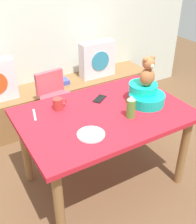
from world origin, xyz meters
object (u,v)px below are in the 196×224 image
Objects in this scene: pillow_floral_right at (97,59)px; cell_phone at (100,99)px; highchair at (56,100)px; ketchup_bottle at (131,107)px; teddy_bear at (148,72)px; dinner_plate_near at (91,134)px; dining_table at (104,123)px; coffee_mug at (58,104)px; infant_seat_teal at (145,95)px; book_stack at (60,82)px.

pillow_floral_right is 1.13m from cell_phone.
ketchup_bottle is at bearing -75.52° from highchair.
teddy_bear is at bearing -59.23° from highchair.
cell_phone is (0.32, 0.42, -0.00)m from dinner_plate_near.
coffee_mug reaches higher than dining_table.
dinner_plate_near is (-0.62, -0.18, -0.07)m from infant_seat_teal.
cell_phone is at bearing -72.23° from highchair.
infant_seat_teal is (0.48, -0.81, 0.29)m from highchair.
infant_seat_teal is (-0.25, -1.22, 0.13)m from pillow_floral_right.
cell_phone is at bearing 140.86° from teddy_bear.
dining_table is 0.78m from highchair.
book_stack is 1.10m from coffee_mug.
dinner_plate_near is at bearing -83.64° from coffee_mug.
dinner_plate_near is 0.53m from cell_phone.
dinner_plate_near is at bearing -164.10° from infant_seat_teal.
book_stack is 1.39× the size of cell_phone.
book_stack is 0.49m from highchair.
pillow_floral_right is at bearing 69.79° from ketchup_bottle.
pillow_floral_right is 2.20× the size of dinner_plate_near.
book_stack is 0.15× the size of dining_table.
pillow_floral_right is 1.33m from coffee_mug.
ketchup_bottle reaches higher than book_stack.
cell_phone reaches higher than book_stack.
infant_seat_teal is at bearing -22.15° from coffee_mug.
coffee_mug is 0.38m from cell_phone.
pillow_floral_right is at bearing 45.62° from coffee_mug.
ketchup_bottle reaches higher than dinner_plate_near.
teddy_bear is (0.38, -0.04, 0.38)m from dining_table.
dinner_plate_near is at bearing -164.15° from teddy_bear.
highchair is at bearing 81.74° from dinner_plate_near.
dinner_plate_near is at bearing -138.59° from dining_table.
teddy_bear is (0.48, -0.81, 0.50)m from highchair.
dining_table is at bearing -96.10° from book_stack.
dinner_plate_near is 1.39× the size of cell_phone.
highchair reaches higher than dinner_plate_near.
pillow_floral_right reaches higher than dining_table.
dining_table is at bearing -118.12° from pillow_floral_right.
dining_table is 6.75× the size of dinner_plate_near.
highchair is 4.27× the size of ketchup_bottle.
cell_phone is (-0.05, -1.00, 0.26)m from book_stack.
pillow_floral_right is at bearing 57.93° from dinner_plate_near.
dinner_plate_near is (-0.38, -0.06, -0.08)m from ketchup_bottle.
pillow_floral_right is at bearing -2.38° from book_stack.
teddy_bear is 0.47m from cell_phone.
coffee_mug is at bearing 51.43° from cell_phone.
coffee_mug reaches higher than dinner_plate_near.
dining_table is 11.26× the size of coffee_mug.
highchair is 6.58× the size of coffee_mug.
coffee_mug reaches higher than cell_phone.
infant_seat_teal is at bearing -78.61° from book_stack.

